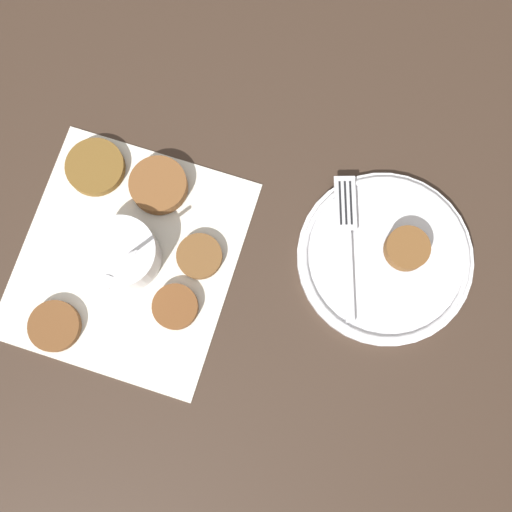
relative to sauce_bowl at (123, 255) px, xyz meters
name	(u,v)px	position (x,y,z in m)	size (l,w,h in m)	color
ground_plane	(128,281)	(0.03, 0.01, -0.03)	(4.00, 4.00, 0.00)	#38281E
napkin	(128,259)	(0.00, 0.00, -0.03)	(0.31, 0.29, 0.00)	silver
sauce_bowl	(123,255)	(0.00, 0.00, 0.00)	(0.10, 0.09, 0.11)	silver
fritter_0	(95,167)	(-0.11, -0.08, -0.02)	(0.08, 0.08, 0.01)	brown
fritter_1	(199,256)	(-0.03, 0.09, -0.02)	(0.06, 0.06, 0.01)	brown
fritter_2	(175,307)	(0.04, 0.08, -0.02)	(0.06, 0.06, 0.02)	brown
fritter_3	(55,326)	(0.11, -0.06, -0.02)	(0.07, 0.07, 0.01)	brown
fritter_4	(159,185)	(-0.11, 0.01, -0.01)	(0.08, 0.08, 0.02)	brown
serving_plate	(385,257)	(-0.10, 0.33, -0.02)	(0.24, 0.24, 0.02)	silver
fritter_on_plate	(407,249)	(-0.12, 0.36, 0.00)	(0.06, 0.06, 0.02)	brown
fork	(347,231)	(-0.12, 0.27, -0.01)	(0.20, 0.08, 0.00)	silver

